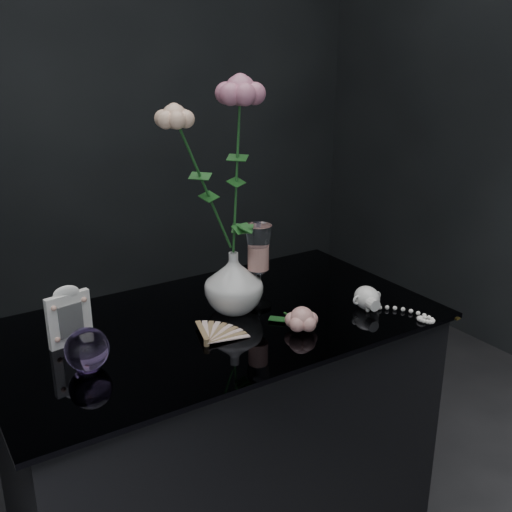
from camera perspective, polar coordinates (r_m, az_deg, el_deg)
table at (r=1.64m, az=-3.33°, el=-18.13°), size 1.05×0.58×0.76m
vase at (r=1.46m, az=-2.13°, el=-2.49°), size 0.18×0.18×0.15m
wine_glass at (r=1.47m, az=0.22°, el=-1.04°), size 0.07×0.07×0.21m
picture_frame at (r=1.36m, az=-17.41°, el=-5.40°), size 0.11×0.09×0.14m
paperweight at (r=1.26m, az=-15.80°, el=-8.55°), size 0.09×0.09×0.09m
paper_fan at (r=1.32m, az=-4.73°, el=-8.11°), size 0.24×0.22×0.02m
loose_rose at (r=1.38m, az=4.39°, el=-5.99°), size 0.16×0.19×0.06m
pearl_jar at (r=1.52m, az=10.53°, el=-3.85°), size 0.23×0.23×0.06m
roses at (r=1.36m, az=-3.40°, el=8.66°), size 0.27×0.13×0.47m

